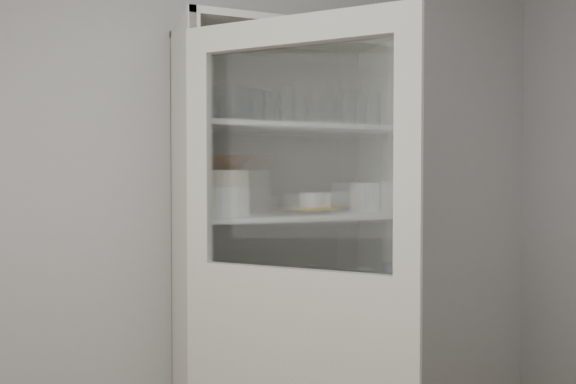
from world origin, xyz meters
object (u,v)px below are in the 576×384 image
object	(u,v)px
cream_dish	(285,378)
tin_box	(351,373)
measuring_cups	(278,302)
cupboard_door	(295,331)
plate_stack_back	(229,205)
teal_jar	(287,288)
goblet_0	(210,108)
terracotta_bowl	(222,163)
goblet_1	(275,111)
yellow_trivet	(315,208)
white_ramekin	(315,200)
glass_platter	(315,211)
mug_teal	(314,287)
goblet_3	(340,115)
white_canister	(199,291)
pantry_cabinet	(283,280)
mug_white	(342,291)
goblet_2	(309,114)
cream_bowl	(222,178)
mug_blue	(372,285)
plate_stack_front	(222,201)
grey_bowl_stack	(365,197)

from	to	relation	value
cream_dish	tin_box	bearing A→B (deg)	-8.00
measuring_cups	cupboard_door	bearing A→B (deg)	-102.60
plate_stack_back	teal_jar	distance (m)	0.47
goblet_0	terracotta_bowl	world-z (taller)	goblet_0
goblet_1	tin_box	world-z (taller)	goblet_1
yellow_trivet	white_ramekin	size ratio (longest dim) A/B	1.05
teal_jar	glass_platter	bearing A→B (deg)	-15.56
terracotta_bowl	mug_teal	distance (m)	0.75
goblet_3	white_canister	size ratio (longest dim) A/B	1.20
pantry_cabinet	goblet_0	distance (m)	0.87
mug_white	measuring_cups	bearing A→B (deg)	-167.40
goblet_2	white_ramekin	bearing A→B (deg)	-96.08
white_ramekin	goblet_3	bearing A→B (deg)	33.72
terracotta_bowl	tin_box	size ratio (longest dim) A/B	1.26
terracotta_bowl	cream_bowl	bearing A→B (deg)	0.00
plate_stack_back	goblet_1	bearing A→B (deg)	-9.00
glass_platter	mug_blue	bearing A→B (deg)	-8.74
plate_stack_front	measuring_cups	bearing A→B (deg)	-10.35
mug_teal	mug_white	distance (m)	0.17
mug_teal	tin_box	bearing A→B (deg)	-13.99
white_ramekin	mug_teal	xyz separation A→B (m)	(0.01, 0.03, -0.42)
goblet_1	grey_bowl_stack	xyz separation A→B (m)	(0.44, -0.08, -0.41)
pantry_cabinet	yellow_trivet	world-z (taller)	pantry_cabinet
mug_blue	pantry_cabinet	bearing A→B (deg)	167.10
glass_platter	teal_jar	size ratio (longest dim) A/B	3.15
white_ramekin	tin_box	distance (m)	0.85
glass_platter	cream_bowl	bearing A→B (deg)	-174.89
yellow_trivet	grey_bowl_stack	world-z (taller)	grey_bowl_stack
pantry_cabinet	goblet_3	world-z (taller)	pantry_cabinet
pantry_cabinet	cream_dish	bearing A→B (deg)	-103.04
goblet_2	tin_box	bearing A→B (deg)	-40.99
goblet_0	glass_platter	bearing A→B (deg)	-15.43
goblet_3	teal_jar	xyz separation A→B (m)	(-0.32, -0.09, -0.83)
white_ramekin	mug_white	bearing A→B (deg)	-57.71
teal_jar	white_ramekin	bearing A→B (deg)	-15.56
pantry_cabinet	grey_bowl_stack	xyz separation A→B (m)	(0.41, -0.05, 0.39)
tin_box	terracotta_bowl	bearing A→B (deg)	-179.05
goblet_2	mug_teal	world-z (taller)	goblet_2
cupboard_door	plate_stack_front	xyz separation A→B (m)	(-0.14, 0.49, 0.45)
mug_blue	mug_teal	xyz separation A→B (m)	(-0.27, 0.07, -0.00)
glass_platter	white_canister	size ratio (longest dim) A/B	2.40
cream_bowl	grey_bowl_stack	xyz separation A→B (m)	(0.74, 0.07, -0.09)
mug_teal	cream_dish	world-z (taller)	mug_teal
goblet_0	mug_white	world-z (taller)	goblet_0
pantry_cabinet	cream_bowl	xyz separation A→B (m)	(-0.33, -0.12, 0.48)
yellow_trivet	mug_blue	bearing A→B (deg)	-8.74
pantry_cabinet	white_canister	xyz separation A→B (m)	(-0.41, -0.03, -0.01)
measuring_cups	tin_box	world-z (taller)	measuring_cups
goblet_0	measuring_cups	world-z (taller)	goblet_0
goblet_1	yellow_trivet	world-z (taller)	goblet_1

